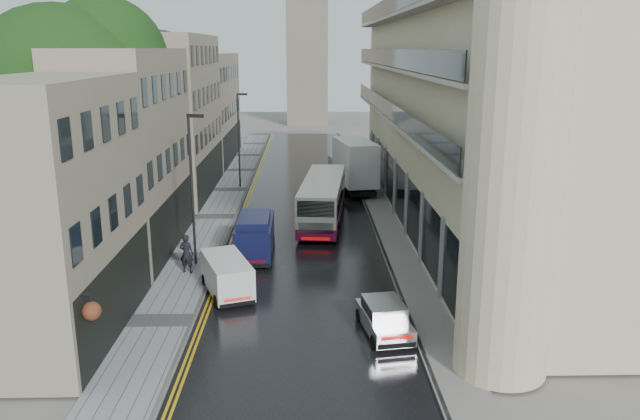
{
  "coord_description": "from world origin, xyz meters",
  "views": [
    {
      "loc": [
        0.22,
        -13.27,
        11.13
      ],
      "look_at": [
        0.94,
        18.0,
        2.99
      ],
      "focal_mm": 35.0,
      "sensor_mm": 36.0,
      "label": 1
    }
  ],
  "objects_px": {
    "tree_far": "(136,117)",
    "pedestrian": "(187,254)",
    "cream_bus": "(301,211)",
    "lamp_post_far": "(239,141)",
    "white_van": "(216,289)",
    "tree_near": "(65,130)",
    "white_lorry": "(345,170)",
    "lamp_post_near": "(192,191)",
    "navy_van": "(236,244)",
    "silver_hatchback": "(375,332)"
  },
  "relations": [
    {
      "from": "tree_far",
      "to": "lamp_post_near",
      "type": "distance_m",
      "value": 16.55
    },
    {
      "from": "tree_far",
      "to": "white_lorry",
      "type": "relative_size",
      "value": 1.57
    },
    {
      "from": "cream_bus",
      "to": "navy_van",
      "type": "distance_m",
      "value": 6.82
    },
    {
      "from": "navy_van",
      "to": "lamp_post_far",
      "type": "bearing_deg",
      "value": 94.58
    },
    {
      "from": "white_lorry",
      "to": "lamp_post_far",
      "type": "bearing_deg",
      "value": 148.46
    },
    {
      "from": "pedestrian",
      "to": "lamp_post_near",
      "type": "xyz_separation_m",
      "value": [
        0.19,
        1.34,
        2.91
      ]
    },
    {
      "from": "tree_far",
      "to": "tree_near",
      "type": "bearing_deg",
      "value": -91.32
    },
    {
      "from": "lamp_post_near",
      "to": "tree_near",
      "type": "bearing_deg",
      "value": -178.25
    },
    {
      "from": "tree_far",
      "to": "lamp_post_near",
      "type": "xyz_separation_m",
      "value": [
        6.59,
        -15.03,
        -2.2
      ]
    },
    {
      "from": "tree_near",
      "to": "pedestrian",
      "type": "height_order",
      "value": "tree_near"
    },
    {
      "from": "tree_near",
      "to": "tree_far",
      "type": "bearing_deg",
      "value": 88.68
    },
    {
      "from": "tree_near",
      "to": "silver_hatchback",
      "type": "bearing_deg",
      "value": -37.15
    },
    {
      "from": "cream_bus",
      "to": "tree_near",
      "type": "bearing_deg",
      "value": -157.6
    },
    {
      "from": "cream_bus",
      "to": "pedestrian",
      "type": "height_order",
      "value": "cream_bus"
    },
    {
      "from": "lamp_post_far",
      "to": "tree_near",
      "type": "bearing_deg",
      "value": -111.8
    },
    {
      "from": "white_lorry",
      "to": "navy_van",
      "type": "distance_m",
      "value": 17.12
    },
    {
      "from": "white_lorry",
      "to": "navy_van",
      "type": "bearing_deg",
      "value": -122.91
    },
    {
      "from": "lamp_post_far",
      "to": "cream_bus",
      "type": "bearing_deg",
      "value": -67.0
    },
    {
      "from": "white_van",
      "to": "white_lorry",
      "type": "bearing_deg",
      "value": 52.01
    },
    {
      "from": "tree_far",
      "to": "pedestrian",
      "type": "distance_m",
      "value": 18.3
    },
    {
      "from": "white_van",
      "to": "pedestrian",
      "type": "height_order",
      "value": "pedestrian"
    },
    {
      "from": "tree_far",
      "to": "pedestrian",
      "type": "xyz_separation_m",
      "value": [
        6.39,
        -16.37,
        -5.11
      ]
    },
    {
      "from": "cream_bus",
      "to": "white_van",
      "type": "distance_m",
      "value": 11.84
    },
    {
      "from": "navy_van",
      "to": "pedestrian",
      "type": "relative_size",
      "value": 2.4
    },
    {
      "from": "white_lorry",
      "to": "navy_van",
      "type": "height_order",
      "value": "white_lorry"
    },
    {
      "from": "cream_bus",
      "to": "lamp_post_far",
      "type": "distance_m",
      "value": 14.28
    },
    {
      "from": "tree_far",
      "to": "white_lorry",
      "type": "distance_m",
      "value": 15.94
    },
    {
      "from": "white_lorry",
      "to": "lamp_post_near",
      "type": "xyz_separation_m",
      "value": [
        -8.8,
        -15.5,
        1.92
      ]
    },
    {
      "from": "white_van",
      "to": "pedestrian",
      "type": "xyz_separation_m",
      "value": [
        -2.07,
        4.23,
        0.21
      ]
    },
    {
      "from": "cream_bus",
      "to": "lamp_post_near",
      "type": "relative_size",
      "value": 1.35
    },
    {
      "from": "cream_bus",
      "to": "white_van",
      "type": "relative_size",
      "value": 2.67
    },
    {
      "from": "silver_hatchback",
      "to": "lamp_post_near",
      "type": "relative_size",
      "value": 0.46
    },
    {
      "from": "tree_near",
      "to": "lamp_post_far",
      "type": "bearing_deg",
      "value": 66.37
    },
    {
      "from": "cream_bus",
      "to": "lamp_post_near",
      "type": "distance_m",
      "value": 8.33
    },
    {
      "from": "cream_bus",
      "to": "lamp_post_near",
      "type": "height_order",
      "value": "lamp_post_near"
    },
    {
      "from": "white_lorry",
      "to": "lamp_post_far",
      "type": "height_order",
      "value": "lamp_post_far"
    },
    {
      "from": "tree_far",
      "to": "silver_hatchback",
      "type": "xyz_separation_m",
      "value": [
        15.01,
        -24.6,
        -5.54
      ]
    },
    {
      "from": "cream_bus",
      "to": "white_lorry",
      "type": "distance_m",
      "value": 10.38
    },
    {
      "from": "white_lorry",
      "to": "white_van",
      "type": "relative_size",
      "value": 2.01
    },
    {
      "from": "cream_bus",
      "to": "lamp_post_far",
      "type": "xyz_separation_m",
      "value": [
        -5.08,
        13.12,
        2.43
      ]
    },
    {
      "from": "pedestrian",
      "to": "navy_van",
      "type": "bearing_deg",
      "value": -142.35
    },
    {
      "from": "lamp_post_near",
      "to": "silver_hatchback",
      "type": "bearing_deg",
      "value": -30.49
    },
    {
      "from": "tree_far",
      "to": "navy_van",
      "type": "distance_m",
      "value": 18.29
    },
    {
      "from": "tree_far",
      "to": "silver_hatchback",
      "type": "bearing_deg",
      "value": -58.61
    },
    {
      "from": "lamp_post_near",
      "to": "white_lorry",
      "type": "bearing_deg",
      "value": 78.57
    },
    {
      "from": "white_van",
      "to": "lamp_post_far",
      "type": "bearing_deg",
      "value": 73.55
    },
    {
      "from": "tree_near",
      "to": "white_van",
      "type": "xyz_separation_m",
      "value": [
        8.77,
        -7.6,
        -6.03
      ]
    },
    {
      "from": "lamp_post_far",
      "to": "navy_van",
      "type": "bearing_deg",
      "value": -83.05
    },
    {
      "from": "navy_van",
      "to": "lamp_post_near",
      "type": "distance_m",
      "value": 3.53
    },
    {
      "from": "cream_bus",
      "to": "lamp_post_far",
      "type": "relative_size",
      "value": 1.4
    }
  ]
}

